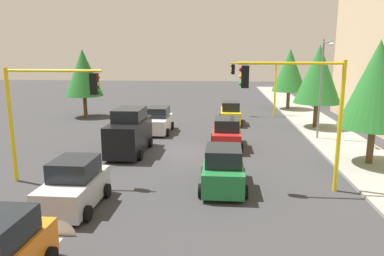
{
  "coord_description": "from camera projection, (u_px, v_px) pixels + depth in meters",
  "views": [
    {
      "loc": [
        21.78,
        2.43,
        6.04
      ],
      "look_at": [
        -1.56,
        0.4,
        1.2
      ],
      "focal_mm": 33.63,
      "sensor_mm": 36.0,
      "label": 1
    }
  ],
  "objects": [
    {
      "name": "car_silver",
      "position": [
        74.0,
        186.0,
        14.27
      ],
      "size": [
        3.65,
        2.1,
        1.98
      ],
      "color": "#B2B5BA",
      "rests_on": "ground"
    },
    {
      "name": "tree_roadside_mid",
      "position": [
        318.0,
        74.0,
        28.73
      ],
      "size": [
        3.72,
        3.72,
        6.78
      ],
      "color": "brown",
      "rests_on": "ground"
    },
    {
      "name": "ground_plane",
      "position": [
        184.0,
        151.0,
        22.68
      ],
      "size": [
        120.0,
        120.0,
        0.0
      ],
      "primitive_type": "plane",
      "color": "#353538"
    },
    {
      "name": "car_green",
      "position": [
        223.0,
        169.0,
        16.3
      ],
      "size": [
        3.84,
        2.1,
        1.98
      ],
      "color": "#1E7238",
      "rests_on": "ground"
    },
    {
      "name": "sidewalk_kerb",
      "position": [
        332.0,
        136.0,
        26.65
      ],
      "size": [
        80.0,
        4.0,
        0.15
      ],
      "primitive_type": "cube",
      "color": "gray",
      "rests_on": "ground"
    },
    {
      "name": "tree_roadside_far",
      "position": [
        290.0,
        70.0,
        38.56
      ],
      "size": [
        3.63,
        3.63,
        6.61
      ],
      "color": "brown",
      "rests_on": "ground"
    },
    {
      "name": "car_white",
      "position": [
        158.0,
        121.0,
        28.08
      ],
      "size": [
        4.17,
        2.09,
        1.98
      ],
      "color": "white",
      "rests_on": "ground"
    },
    {
      "name": "delivery_van_black",
      "position": [
        129.0,
        133.0,
        22.15
      ],
      "size": [
        4.8,
        2.22,
        2.77
      ],
      "color": "black",
      "rests_on": "ground"
    },
    {
      "name": "tree_opposite_side",
      "position": [
        83.0,
        73.0,
        34.46
      ],
      "size": [
        3.58,
        3.58,
        6.52
      ],
      "color": "brown",
      "rests_on": "ground"
    },
    {
      "name": "car_red",
      "position": [
        227.0,
        134.0,
        23.51
      ],
      "size": [
        4.17,
        2.07,
        1.98
      ],
      "color": "red",
      "rests_on": "ground"
    },
    {
      "name": "tree_roadside_near",
      "position": [
        377.0,
        85.0,
        18.93
      ],
      "size": [
        3.73,
        3.73,
        6.79
      ],
      "color": "brown",
      "rests_on": "ground"
    },
    {
      "name": "lane_arrow_near",
      "position": [
        53.0,
        243.0,
        11.7
      ],
      "size": [
        2.4,
        1.1,
        1.1
      ],
      "color": "silver",
      "rests_on": "ground"
    },
    {
      "name": "car_yellow",
      "position": [
        231.0,
        114.0,
        31.59
      ],
      "size": [
        4.19,
        2.0,
        1.98
      ],
      "color": "yellow",
      "rests_on": "ground"
    },
    {
      "name": "traffic_signal_far_left",
      "position": [
        256.0,
        78.0,
        35.1
      ],
      "size": [
        0.36,
        4.59,
        5.29
      ],
      "color": "yellow",
      "rests_on": "ground"
    },
    {
      "name": "traffic_signal_near_left",
      "position": [
        299.0,
        100.0,
        15.51
      ],
      "size": [
        0.36,
        4.59,
        5.8
      ],
      "color": "yellow",
      "rests_on": "ground"
    },
    {
      "name": "street_lamp_curbside",
      "position": [
        323.0,
        79.0,
        24.54
      ],
      "size": [
        2.15,
        0.28,
        7.0
      ],
      "color": "slate",
      "rests_on": "ground"
    },
    {
      "name": "traffic_signal_near_right",
      "position": [
        47.0,
        102.0,
        16.52
      ],
      "size": [
        0.36,
        4.59,
        5.44
      ],
      "color": "yellow",
      "rests_on": "ground"
    }
  ]
}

